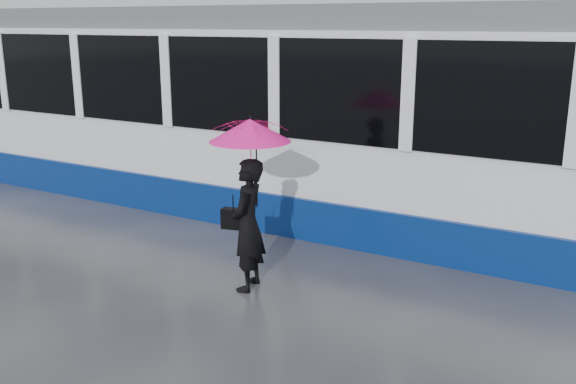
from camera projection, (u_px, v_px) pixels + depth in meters
The scene contains 6 objects.
ground at pixel (290, 274), 8.17m from camera, with size 90.00×90.00×0.00m, color #2E2E34.
rails at pixel (368, 222), 10.25m from camera, with size 34.00×1.51×0.02m.
tram at pixel (343, 119), 10.08m from camera, with size 26.00×2.56×3.35m.
woman at pixel (248, 225), 7.55m from camera, with size 0.58×0.38×1.59m, color black.
umbrella at pixel (250, 146), 7.28m from camera, with size 1.14×1.14×1.08m.
handbag at pixel (233, 219), 7.66m from camera, with size 0.31×0.19×0.43m.
Camera 1 is at (3.81, -6.60, 3.12)m, focal length 40.00 mm.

